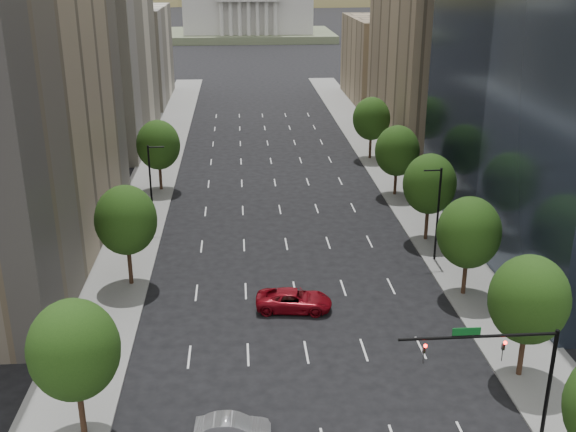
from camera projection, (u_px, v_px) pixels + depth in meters
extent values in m
cube|color=slate|center=(128.00, 248.00, 66.48)|extent=(6.00, 200.00, 0.15)
cube|color=slate|center=(440.00, 239.00, 68.63)|extent=(6.00, 200.00, 0.15)
cube|color=beige|center=(95.00, 25.00, 99.86)|extent=(14.00, 30.00, 35.00)
cube|color=beige|center=(131.00, 55.00, 133.66)|extent=(14.00, 26.00, 18.00)
cube|color=#8C7759|center=(435.00, 42.00, 101.42)|extent=(14.00, 30.00, 30.00)
cube|color=#8C7759|center=(386.00, 59.00, 134.69)|extent=(14.00, 26.00, 16.00)
cylinder|color=#382316|center=(522.00, 350.00, 45.44)|extent=(0.36, 0.36, 4.00)
ellipsoid|color=#17330E|center=(529.00, 300.00, 44.12)|extent=(5.20, 5.20, 5.98)
cylinder|color=#382316|center=(465.00, 273.00, 56.67)|extent=(0.36, 0.36, 3.90)
ellipsoid|color=#17330E|center=(469.00, 233.00, 55.38)|extent=(5.20, 5.20, 5.98)
cylinder|color=#382316|center=(427.00, 221.00, 67.84)|extent=(0.36, 0.36, 4.10)
ellipsoid|color=#17330E|center=(430.00, 184.00, 66.49)|extent=(5.20, 5.20, 5.98)
cylinder|color=#382316|center=(395.00, 180.00, 80.96)|extent=(0.36, 0.36, 3.80)
ellipsoid|color=#17330E|center=(397.00, 151.00, 79.71)|extent=(5.20, 5.20, 5.98)
cylinder|color=#382316|center=(370.00, 145.00, 95.87)|extent=(0.36, 0.36, 4.00)
ellipsoid|color=#17330E|center=(371.00, 119.00, 94.55)|extent=(5.20, 5.20, 5.98)
cylinder|color=#382316|center=(81.00, 406.00, 39.76)|extent=(0.36, 0.36, 4.00)
ellipsoid|color=#17330E|center=(74.00, 350.00, 38.44)|extent=(5.20, 5.20, 5.98)
cylinder|color=#382316|center=(130.00, 263.00, 58.41)|extent=(0.36, 0.36, 4.15)
ellipsoid|color=#17330E|center=(126.00, 220.00, 57.04)|extent=(5.20, 5.20, 5.98)
cylinder|color=#382316|center=(160.00, 175.00, 82.72)|extent=(0.36, 0.36, 3.95)
ellipsoid|color=#17330E|center=(158.00, 145.00, 81.42)|extent=(5.20, 5.20, 5.98)
cylinder|color=black|center=(438.00, 215.00, 62.27)|extent=(0.20, 0.20, 9.00)
cylinder|color=black|center=(433.00, 170.00, 60.71)|extent=(1.60, 0.14, 0.14)
cylinder|color=black|center=(151.00, 188.00, 69.73)|extent=(0.20, 0.20, 9.00)
cylinder|color=black|center=(156.00, 147.00, 68.28)|extent=(1.60, 0.14, 0.14)
cylinder|color=black|center=(549.00, 384.00, 39.24)|extent=(0.24, 0.24, 7.00)
cylinder|color=black|center=(478.00, 337.00, 37.77)|extent=(9.00, 0.18, 0.18)
imported|color=black|center=(504.00, 344.00, 38.07)|extent=(0.18, 0.22, 1.10)
imported|color=black|center=(424.00, 347.00, 37.76)|extent=(0.18, 0.22, 1.10)
sphere|color=#FF0C07|center=(505.00, 343.00, 37.83)|extent=(0.20, 0.20, 0.20)
sphere|color=#FF0C07|center=(425.00, 346.00, 37.52)|extent=(0.20, 0.20, 0.20)
cube|color=#0C591E|center=(467.00, 331.00, 37.60)|extent=(1.60, 0.06, 0.45)
cube|color=#596647|center=(248.00, 35.00, 244.58)|extent=(60.00, 40.00, 2.50)
cube|color=silver|center=(248.00, 14.00, 242.04)|extent=(44.00, 26.00, 12.00)
ellipsoid|color=olive|center=(63.00, 41.00, 536.44)|extent=(380.00, 342.00, 190.00)
ellipsoid|color=olive|center=(287.00, 45.00, 589.40)|extent=(440.00, 396.00, 240.00)
ellipsoid|color=olive|center=(466.00, 31.00, 636.14)|extent=(360.00, 324.00, 200.00)
imported|color=#A1A1A6|center=(233.00, 428.00, 39.80)|extent=(4.51, 1.77, 1.46)
imported|color=maroon|center=(294.00, 300.00, 54.60)|extent=(6.35, 3.52, 1.68)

